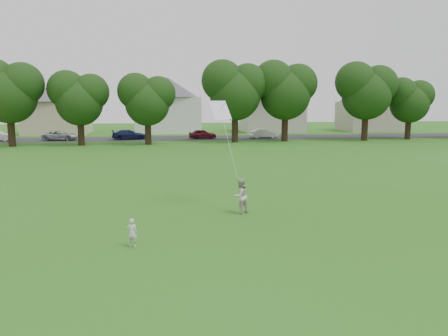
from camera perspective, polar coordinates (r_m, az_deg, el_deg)
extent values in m
plane|color=#2D5E15|center=(15.52, -5.86, -9.71)|extent=(160.00, 160.00, 0.00)
cube|color=#2D2D30|center=(56.92, -7.21, 3.86)|extent=(90.00, 7.00, 0.01)
imported|color=silver|center=(15.23, -11.92, -8.27)|extent=(0.41, 0.32, 0.99)
imported|color=beige|center=(19.11, 2.15, -3.68)|extent=(0.96, 0.91, 1.56)
plane|color=silver|center=(20.08, -0.47, 7.57)|extent=(1.24, 1.00, 0.84)
cylinder|color=white|center=(19.47, 0.81, 2.58)|extent=(0.01, 0.01, 3.75)
cylinder|color=black|center=(51.69, -26.03, 4.52)|extent=(0.75, 0.75, 3.59)
cylinder|color=black|center=(50.20, -18.18, 4.61)|extent=(0.71, 0.71, 3.14)
cylinder|color=black|center=(49.31, -9.89, 4.80)|extent=(0.70, 0.70, 3.05)
cylinder|color=black|center=(51.36, 1.44, 5.45)|extent=(0.76, 0.76, 3.70)
cylinder|color=black|center=(53.07, 7.94, 5.50)|extent=(0.76, 0.76, 3.72)
cylinder|color=black|center=(56.23, 17.91, 5.32)|extent=(0.76, 0.76, 3.68)
cylinder|color=black|center=(60.09, 22.90, 4.92)|extent=(0.70, 0.70, 3.00)
imported|color=#9EA2AC|center=(57.35, -20.63, 3.99)|extent=(4.26, 2.15, 1.16)
imported|color=#151C42|center=(56.06, -12.30, 4.29)|extent=(4.42, 2.27, 1.23)
imported|color=#5B121F|center=(56.07, -2.81, 4.47)|extent=(3.63, 1.75, 1.20)
imported|color=silver|center=(57.29, 5.18, 4.54)|extent=(3.81, 1.77, 1.21)
cube|color=beige|center=(68.56, -20.89, 6.16)|extent=(8.73, 7.61, 4.70)
pyramid|color=#514E53|center=(68.55, -21.12, 10.28)|extent=(12.60, 12.60, 2.59)
cube|color=white|center=(66.75, -7.32, 6.89)|extent=(9.60, 6.80, 5.34)
pyramid|color=#514E53|center=(66.79, -7.42, 11.70)|extent=(13.85, 13.85, 2.94)
cube|color=beige|center=(68.73, 6.24, 6.99)|extent=(9.00, 7.47, 5.40)
pyramid|color=#514E53|center=(68.78, 6.32, 11.72)|extent=(12.98, 12.98, 2.97)
cube|color=#B0A892|center=(74.20, 18.40, 6.41)|extent=(8.51, 7.49, 4.59)
pyramid|color=#514E53|center=(74.19, 18.58, 10.13)|extent=(12.27, 12.27, 2.52)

